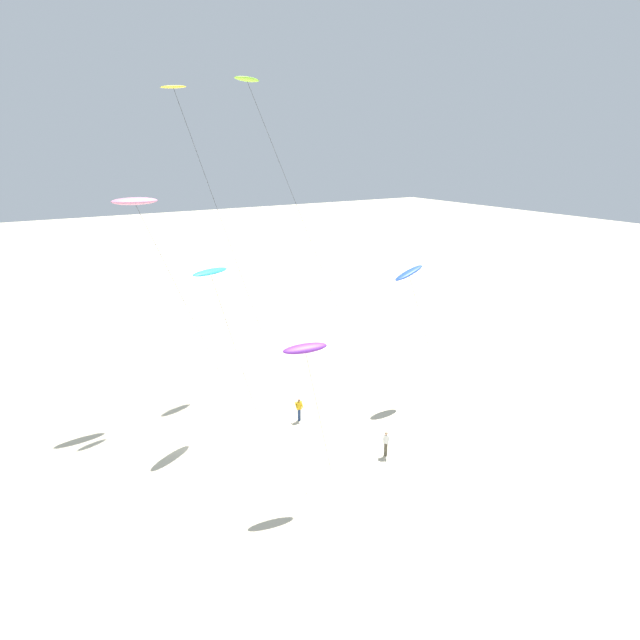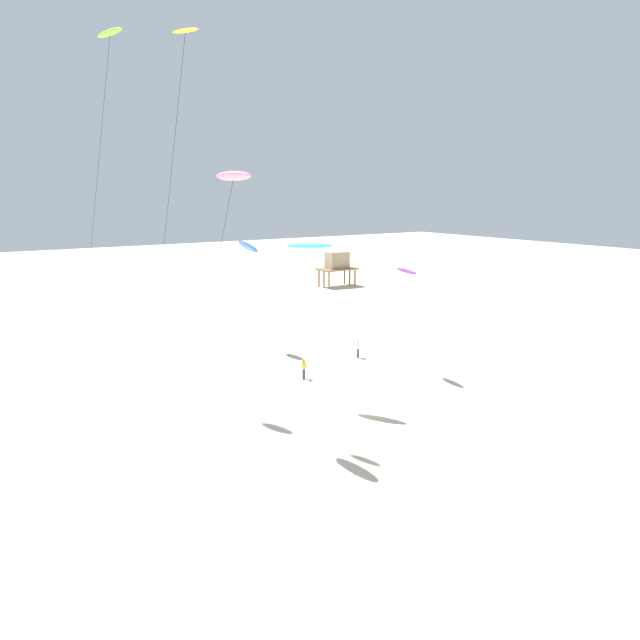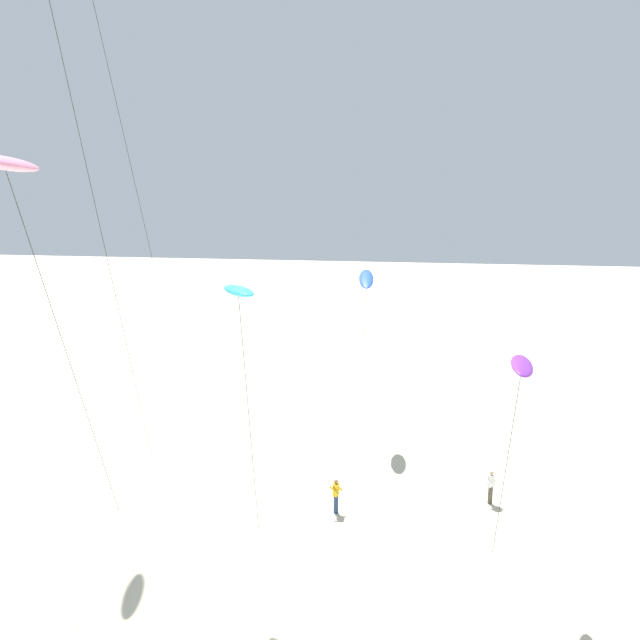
# 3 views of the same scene
# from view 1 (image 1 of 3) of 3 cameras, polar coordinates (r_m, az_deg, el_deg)

# --- Properties ---
(ground_plane) EXTENTS (260.00, 260.00, 0.00)m
(ground_plane) POSITION_cam_1_polar(r_m,az_deg,el_deg) (39.69, -11.39, -11.42)
(ground_plane) COLOR beige
(kite_pink) EXTENTS (1.66, 7.80, 15.50)m
(kite_pink) POSITION_cam_1_polar(r_m,az_deg,el_deg) (41.93, -18.28, 11.33)
(kite_pink) COLOR pink
(kite_pink) RESTS_ON ground
(kite_blue) EXTENTS (1.33, 5.82, 10.24)m
(kite_blue) POSITION_cam_1_polar(r_m,az_deg,el_deg) (42.75, 9.03, 4.70)
(kite_blue) COLOR blue
(kite_blue) RESTS_ON ground
(kite_cyan) EXTENTS (2.45, 4.78, 11.25)m
(kite_cyan) POSITION_cam_1_polar(r_m,az_deg,el_deg) (37.33, -11.07, 4.77)
(kite_cyan) COLOR #33BFE0
(kite_cyan) RESTS_ON ground
(kite_yellow) EXTENTS (1.86, 8.92, 22.97)m
(kite_yellow) POSITION_cam_1_polar(r_m,az_deg,el_deg) (43.79, -14.33, 21.10)
(kite_yellow) COLOR yellow
(kite_yellow) RESTS_ON ground
(kite_purple) EXTENTS (1.17, 3.27, 8.74)m
(kite_purple) POSITION_cam_1_polar(r_m,az_deg,el_deg) (30.17, -1.51, -2.96)
(kite_purple) COLOR purple
(kite_purple) RESTS_ON ground
(kite_lime) EXTENTS (2.63, 12.68, 24.09)m
(kite_lime) POSITION_cam_1_polar(r_m,az_deg,el_deg) (48.49, -7.27, 22.76)
(kite_lime) COLOR #8CD833
(kite_lime) RESTS_ON ground
(kite_flyer_nearest) EXTENTS (0.60, 0.62, 1.67)m
(kite_flyer_nearest) POSITION_cam_1_polar(r_m,az_deg,el_deg) (40.48, -2.14, -9.03)
(kite_flyer_nearest) COLOR navy
(kite_flyer_nearest) RESTS_ON ground
(kite_flyer_middle) EXTENTS (0.73, 0.73, 1.67)m
(kite_flyer_middle) POSITION_cam_1_polar(r_m,az_deg,el_deg) (36.49, 6.71, -12.31)
(kite_flyer_middle) COLOR #4C4738
(kite_flyer_middle) RESTS_ON ground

